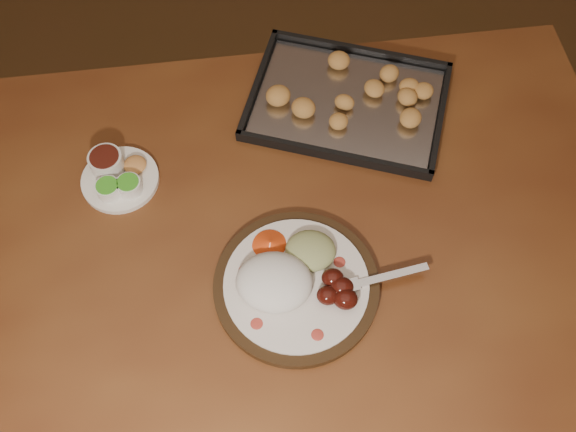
{
  "coord_description": "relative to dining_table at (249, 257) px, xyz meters",
  "views": [
    {
      "loc": [
        0.15,
        -0.57,
        1.82
      ],
      "look_at": [
        0.11,
        0.02,
        0.77
      ],
      "focal_mm": 40.0,
      "sensor_mm": 36.0,
      "label": 1
    }
  ],
  "objects": [
    {
      "name": "dining_table",
      "position": [
        0.0,
        0.0,
        0.0
      ],
      "size": [
        1.65,
        1.19,
        0.75
      ],
      "rotation": [
        0.0,
        0.0,
        0.21
      ],
      "color": "brown",
      "rests_on": "ground"
    },
    {
      "name": "ground",
      "position": [
        -0.03,
        0.02,
        -0.65
      ],
      "size": [
        4.0,
        4.0,
        0.0
      ],
      "primitive_type": "plane",
      "color": "#52341C",
      "rests_on": "ground"
    },
    {
      "name": "baking_tray",
      "position": [
        0.18,
        0.33,
        0.11
      ],
      "size": [
        0.44,
        0.36,
        0.04
      ],
      "rotation": [
        0.0,
        0.0,
        -0.17
      ],
      "color": "black",
      "rests_on": "dining_table"
    },
    {
      "name": "condiment_saucer",
      "position": [
        -0.26,
        0.1,
        0.12
      ],
      "size": [
        0.15,
        0.15,
        0.05
      ],
      "rotation": [
        0.0,
        0.0,
        0.58
      ],
      "color": "white",
      "rests_on": "dining_table"
    },
    {
      "name": "dinner_plate",
      "position": [
        0.1,
        -0.09,
        0.12
      ],
      "size": [
        0.38,
        0.3,
        0.07
      ],
      "rotation": [
        0.0,
        0.0,
        0.05
      ],
      "color": "black",
      "rests_on": "dining_table"
    }
  ]
}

